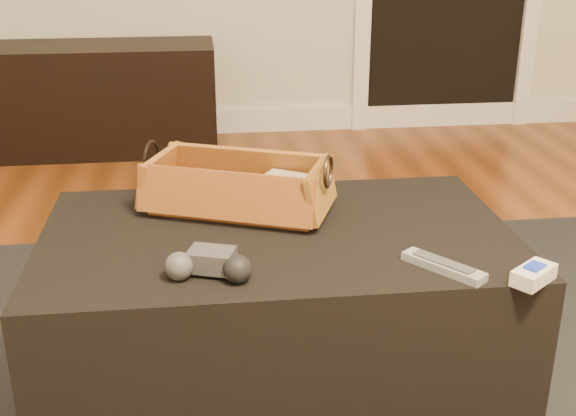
{
  "coord_description": "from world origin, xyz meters",
  "views": [
    {
      "loc": [
        0.01,
        -0.98,
        1.05
      ],
      "look_at": [
        0.18,
        0.4,
        0.49
      ],
      "focal_mm": 45.0,
      "sensor_mm": 36.0,
      "label": 1
    }
  ],
  "objects": [
    {
      "name": "baseboard",
      "position": [
        0.0,
        2.73,
        0.06
      ],
      "size": [
        5.0,
        0.04,
        0.12
      ],
      "primitive_type": "cube",
      "color": "white",
      "rests_on": "floor"
    },
    {
      "name": "media_cabinet",
      "position": [
        -0.57,
        2.51,
        0.25
      ],
      "size": [
        1.29,
        0.45,
        0.51
      ],
      "primitive_type": "cube",
      "color": "black",
      "rests_on": "floor"
    },
    {
      "name": "area_rug",
      "position": [
        0.16,
        0.37,
        0.01
      ],
      "size": [
        2.6,
        2.0,
        0.01
      ],
      "primitive_type": "cube",
      "color": "black",
      "rests_on": "floor"
    },
    {
      "name": "ottoman",
      "position": [
        0.16,
        0.42,
        0.22
      ],
      "size": [
        1.0,
        0.6,
        0.42
      ],
      "primitive_type": "cube",
      "color": "black",
      "rests_on": "area_rug"
    },
    {
      "name": "tv_remote",
      "position": [
        0.06,
        0.55,
        0.46
      ],
      "size": [
        0.23,
        0.11,
        0.02
      ],
      "primitive_type": "cube",
      "rotation": [
        0.0,
        0.0,
        -0.28
      ],
      "color": "black",
      "rests_on": "wicker_basket"
    },
    {
      "name": "cloth_bundle",
      "position": [
        0.2,
        0.54,
        0.48
      ],
      "size": [
        0.14,
        0.13,
        0.06
      ],
      "primitive_type": "cube",
      "rotation": [
        0.0,
        0.0,
        -0.56
      ],
      "color": "tan",
      "rests_on": "wicker_basket"
    },
    {
      "name": "wicker_basket",
      "position": [
        0.09,
        0.55,
        0.48
      ],
      "size": [
        0.47,
        0.35,
        0.15
      ],
      "color": "#AB5C26",
      "rests_on": "ottoman"
    },
    {
      "name": "game_controller",
      "position": [
        0.02,
        0.22,
        0.46
      ],
      "size": [
        0.17,
        0.12,
        0.05
      ],
      "color": "#343437",
      "rests_on": "ottoman"
    },
    {
      "name": "silver_remote",
      "position": [
        0.45,
        0.2,
        0.44
      ],
      "size": [
        0.14,
        0.16,
        0.02
      ],
      "color": "#96999D",
      "rests_on": "ottoman"
    },
    {
      "name": "cream_gadget",
      "position": [
        0.6,
        0.13,
        0.45
      ],
      "size": [
        0.1,
        0.09,
        0.03
      ],
      "color": "beige",
      "rests_on": "ottoman"
    }
  ]
}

